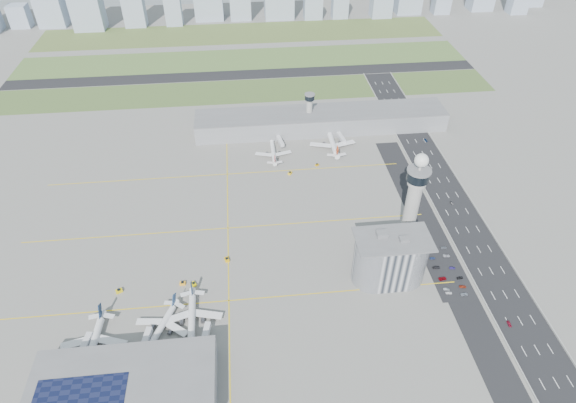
{
  "coord_description": "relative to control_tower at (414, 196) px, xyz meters",
  "views": [
    {
      "loc": [
        -25.25,
        -204.13,
        212.62
      ],
      "look_at": [
        0.0,
        35.0,
        15.0
      ],
      "focal_mm": 30.0,
      "sensor_mm": 36.0,
      "label": 1
    }
  ],
  "objects": [
    {
      "name": "control_tower",
      "position": [
        0.0,
        0.0,
        0.0
      ],
      "size": [
        14.0,
        14.0,
        64.5
      ],
      "color": "#ADAAA5",
      "rests_on": "ground"
    },
    {
      "name": "jet_bridge_near_0",
      "position": [
        -185.0,
        -69.0,
        -32.19
      ],
      "size": [
        5.39,
        14.31,
        5.7
      ],
      "primitive_type": null,
      "rotation": [
        0.0,
        0.0,
        1.4
      ],
      "color": "silver",
      "rests_on": "ground"
    },
    {
      "name": "car_lot_2",
      "position": [
        11.87,
        -35.32,
        -34.39
      ],
      "size": [
        4.83,
        2.56,
        1.29
      ],
      "primitive_type": "imported",
      "rotation": [
        0.0,
        0.0,
        1.66
      ],
      "color": "maroon",
      "rests_on": "ground"
    },
    {
      "name": "car_lot_3",
      "position": [
        11.38,
        -26.38,
        -34.4
      ],
      "size": [
        4.49,
        2.04,
        1.27
      ],
      "primitive_type": "imported",
      "rotation": [
        0.0,
        0.0,
        1.63
      ],
      "color": "#252428",
      "rests_on": "ground"
    },
    {
      "name": "tug_5",
      "position": [
        -43.38,
        86.13,
        -34.25
      ],
      "size": [
        3.31,
        3.1,
        1.58
      ],
      "primitive_type": null,
      "rotation": [
        0.0,
        0.0,
        2.19
      ],
      "color": "#D39306",
      "rests_on": "ground"
    },
    {
      "name": "car_hw_1",
      "position": [
        42.61,
        31.22,
        -34.45
      ],
      "size": [
        1.8,
        3.72,
        1.17
      ],
      "primitive_type": "imported",
      "rotation": [
        0.0,
        0.0,
        0.16
      ],
      "color": "#28272A",
      "rests_on": "ground"
    },
    {
      "name": "jet_bridge_near_2",
      "position": [
        -125.0,
        -69.0,
        -32.19
      ],
      "size": [
        5.39,
        14.31,
        5.7
      ],
      "primitive_type": null,
      "rotation": [
        0.0,
        0.0,
        1.4
      ],
      "color": "silver",
      "rests_on": "ground"
    },
    {
      "name": "jet_bridge_near_1",
      "position": [
        -155.0,
        -69.0,
        -32.19
      ],
      "size": [
        5.39,
        14.31,
        5.7
      ],
      "primitive_type": null,
      "rotation": [
        0.0,
        0.0,
        1.4
      ],
      "color": "silver",
      "rests_on": "ground"
    },
    {
      "name": "tug_2",
      "position": [
        -132.01,
        -24.37,
        -34.1
      ],
      "size": [
        3.49,
        3.9,
        1.88
      ],
      "primitive_type": null,
      "rotation": [
        0.0,
        0.0,
        -2.64
      ],
      "color": "#E4CE00",
      "rests_on": "ground"
    },
    {
      "name": "tug_0",
      "position": [
        -173.77,
        -25.08,
        -33.99
      ],
      "size": [
        4.31,
        3.75,
        2.1
      ],
      "primitive_type": null,
      "rotation": [
        0.0,
        0.0,
        1.99
      ],
      "color": "yellow",
      "rests_on": "ground"
    },
    {
      "name": "airplane_near_a",
      "position": [
        -180.13,
        -61.02,
        -29.48
      ],
      "size": [
        36.07,
        41.66,
        11.11
      ],
      "primitive_type": null,
      "rotation": [
        0.0,
        0.0,
        -1.63
      ],
      "color": "white",
      "rests_on": "ground"
    },
    {
      "name": "car_lot_6",
      "position": [
        19.97,
        -47.86,
        -34.47
      ],
      "size": [
        4.17,
        2.0,
        1.15
      ],
      "primitive_type": "imported",
      "rotation": [
        0.0,
        0.0,
        1.6
      ],
      "color": "#8D96A5",
      "rests_on": "ground"
    },
    {
      "name": "tug_1",
      "position": [
        -138.32,
        -23.15,
        -34.07
      ],
      "size": [
        3.43,
        2.43,
        1.94
      ],
      "primitive_type": null,
      "rotation": [
        0.0,
        0.0,
        -1.61
      ],
      "color": "#F8A31E",
      "rests_on": "ground"
    },
    {
      "name": "near_terminal",
      "position": [
        -160.07,
        -90.02,
        -28.62
      ],
      "size": [
        84.0,
        42.0,
        13.0
      ],
      "color": "gray",
      "rests_on": "ground"
    },
    {
      "name": "taxiway_line_h_2",
      "position": [
        -112.0,
        82.0,
        -35.04
      ],
      "size": [
        260.0,
        0.6,
        0.01
      ],
      "primitive_type": "cube",
      "color": "yellow",
      "rests_on": "ground"
    },
    {
      "name": "tug_4",
      "position": [
        -65.2,
        77.36,
        -34.06
      ],
      "size": [
        3.73,
        4.07,
        1.95
      ],
      "primitive_type": null,
      "rotation": [
        0.0,
        0.0,
        2.59
      ],
      "color": "yellow",
      "rests_on": "ground"
    },
    {
      "name": "airplane_far_b",
      "position": [
        -27.0,
        111.89,
        -28.91
      ],
      "size": [
        37.23,
        43.79,
        12.25
      ],
      "primitive_type": null,
      "rotation": [
        0.0,
        0.0,
        1.57
      ],
      "color": "white",
      "rests_on": "ground"
    },
    {
      "name": "airplane_far_a",
      "position": [
        -75.51,
        103.77,
        -30.26
      ],
      "size": [
        29.15,
        34.24,
        9.55
      ],
      "primitive_type": null,
      "rotation": [
        0.0,
        0.0,
        1.57
      ],
      "color": "white",
      "rests_on": "ground"
    },
    {
      "name": "jet_bridge_far_0",
      "position": [
        -70.0,
        124.0,
        -32.19
      ],
      "size": [
        5.39,
        14.31,
        5.7
      ],
      "primitive_type": null,
      "rotation": [
        0.0,
        0.0,
        -1.4
      ],
      "color": "silver",
      "rests_on": "ground"
    },
    {
      "name": "car_lot_9",
      "position": [
        20.59,
        -27.8,
        -34.47
      ],
      "size": [
        3.55,
        1.49,
        1.14
      ],
      "primitive_type": "imported",
      "rotation": [
        0.0,
        0.0,
        1.49
      ],
      "color": "navy",
      "rests_on": "ground"
    },
    {
      "name": "car_lot_0",
      "position": [
        11.68,
        -45.89,
        -34.43
      ],
      "size": [
        3.71,
        1.82,
        1.22
      ],
      "primitive_type": "imported",
      "rotation": [
        0.0,
        0.0,
        1.46
      ],
      "color": "white",
      "rests_on": "ground"
    },
    {
      "name": "barrier_left",
      "position": [
        29.0,
        -8.0,
        -34.44
      ],
      "size": [
        0.6,
        500.0,
        1.2
      ],
      "primitive_type": "cube",
      "color": "#9E9E99",
      "rests_on": "ground"
    },
    {
      "name": "landside_road",
      "position": [
        18.0,
        -18.0,
        -35.0
      ],
      "size": [
        18.0,
        260.0,
        0.08
      ],
      "primitive_type": "cube",
      "color": "black",
      "rests_on": "ground"
    },
    {
      "name": "grass_strip_0",
      "position": [
        -92.0,
        217.0,
        -35.0
      ],
      "size": [
        480.0,
        50.0,
        0.08
      ],
      "primitive_type": "cube",
      "color": "#4F6831",
      "rests_on": "ground"
    },
    {
      "name": "admin_building",
      "position": [
        -20.01,
        -30.0,
        -19.74
      ],
      "size": [
        42.0,
        24.0,
        33.5
      ],
      "color": "#B2B2B7",
      "rests_on": "ground"
    },
    {
      "name": "skyline_bldg_4",
      "position": [
        -276.47,
        407.19,
        -4.86
      ],
      "size": [
        35.81,
        28.65,
        60.36
      ],
      "primitive_type": "cube",
      "color": "#9EADC1",
      "rests_on": "ground"
    },
    {
      "name": "car_lot_5",
      "position": [
        9.85,
        -12.59,
        -34.48
      ],
      "size": [
        3.47,
        1.45,
        1.12
      ],
      "primitive_type": "imported",
      "rotation": [
        0.0,
        0.0,
        1.49
      ],
      "color": "#BEBEBE",
      "rests_on": "ground"
    },
    {
      "name": "taxiway_line_h_1",
      "position": [
        -112.0,
        22.0,
        -35.04
      ],
      "size": [
        260.0,
        0.6,
        0.01
      ],
      "primitive_type": "cube",
      "color": "yellow",
      "rests_on": "ground"
    },
    {
      "name": "grass_strip_1",
      "position": [
        -92.0,
        292.0,
        -35.0
      ],
      "size": [
        480.0,
        60.0,
        0.08
      ],
      "primitive_type": "cube",
      "color": "#4F6D33",
      "rests_on": "ground"
    },
    {
      "name": "skyline_bldg_2",
      "position": [
        -363.25,
        422.16,
        -21.65
      ],
      "size": [
        22.81,
        18.25,
        26.79
      ],
      "primitive_type": "cube",
      "color": "#9EADC1",
      "rests_on": "ground"
    },
    {
      "name": "parking_lot",
      "position": [
        16.0,
        -30.0,
        -34.99
      ],
      "size": [
        20.0,
        44.0,
        0.1
      ],
      "primitive_type": "cube",
      "color": "black",
      "rests_on": "ground"
    },
    {
      "name": "tug_3",
      "position": [
        -112.88,
        -6.98,
        -34.01
      ],
      "size": [
        3.33,
        4.08,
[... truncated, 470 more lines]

